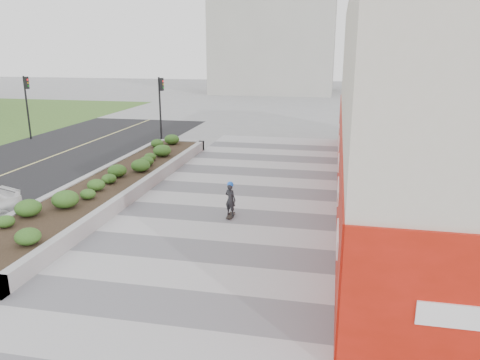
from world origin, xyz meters
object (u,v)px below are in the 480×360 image
object	(u,v)px
traffic_signal_near	(161,100)
traffic_signal_far	(27,98)
skateboarder	(230,199)
planter	(113,182)

from	to	relation	value
traffic_signal_near	traffic_signal_far	size ratio (longest dim) A/B	1.00
skateboarder	traffic_signal_near	bearing A→B (deg)	119.73
planter	traffic_signal_far	xyz separation A→B (m)	(-10.93, 10.00, 2.34)
traffic_signal_near	skateboarder	world-z (taller)	traffic_signal_near
planter	traffic_signal_far	bearing A→B (deg)	137.54
traffic_signal_near	skateboarder	distance (m)	14.78
planter	skateboarder	distance (m)	6.06
traffic_signal_near	traffic_signal_far	xyz separation A→B (m)	(-9.20, -0.50, 0.00)
planter	traffic_signal_far	distance (m)	15.00
planter	traffic_signal_near	size ratio (longest dim) A/B	4.29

